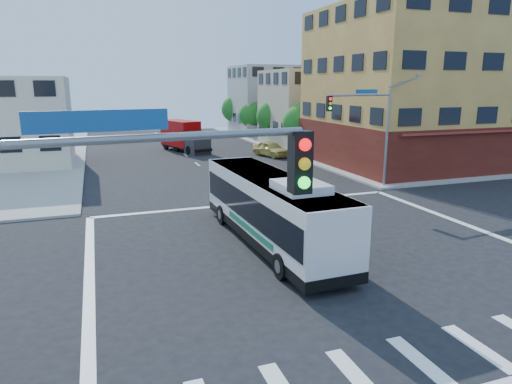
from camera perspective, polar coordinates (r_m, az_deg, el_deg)
name	(u,v)px	position (r m, az deg, el deg)	size (l,w,h in m)	color
ground	(319,255)	(20.38, 7.85, -7.86)	(120.00, 120.00, 0.00)	black
sidewalk_ne	(429,138)	(68.28, 20.85, 6.33)	(50.00, 50.00, 0.15)	gray
corner_building_ne	(423,100)	(45.62, 20.20, 10.70)	(18.10, 15.44, 14.00)	gold
building_east_near	(317,108)	(57.08, 7.67, 10.35)	(12.06, 10.06, 9.00)	tan
building_east_far	(275,100)	(69.82, 2.39, 11.37)	(12.06, 10.06, 10.00)	gray
signal_mast_ne	(369,119)	(32.88, 13.89, 8.84)	(7.91, 1.13, 8.07)	slate
signal_mast_sw	(88,261)	(6.63, -20.29, -8.11)	(7.91, 1.01, 8.07)	slate
street_tree_a	(300,120)	(49.48, 5.54, 8.90)	(3.60, 3.60, 5.53)	#382414
street_tree_b	(273,114)	(56.81, 2.11, 9.68)	(3.80, 3.80, 5.79)	#382414
street_tree_c	(252,113)	(64.33, -0.53, 9.85)	(3.40, 3.40, 5.29)	#382414
street_tree_d	(235,107)	(71.91, -2.63, 10.53)	(4.00, 4.00, 6.03)	#382414
transit_bus	(271,208)	(21.10, 1.87, -2.03)	(2.98, 12.08, 3.55)	black
box_truck	(185,137)	(51.92, -8.91, 6.85)	(4.59, 7.80, 3.38)	#28282D
parked_car	(271,149)	(47.75, 1.87, 5.42)	(1.86, 4.62, 1.57)	tan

